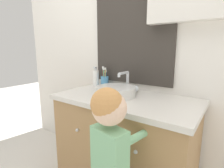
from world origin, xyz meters
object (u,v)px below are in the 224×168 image
(sink_basin, at_px, (117,91))
(toothbrush_holder, at_px, (105,81))
(soap_dispenser, at_px, (96,78))
(child_figure, at_px, (110,157))

(sink_basin, distance_m, toothbrush_holder, 0.35)
(toothbrush_holder, relative_size, soap_dispenser, 1.04)
(toothbrush_holder, xyz_separation_m, child_figure, (0.54, -0.66, -0.24))
(sink_basin, xyz_separation_m, soap_dispenser, (-0.37, 0.19, 0.04))
(toothbrush_holder, bearing_deg, soap_dispenser, -167.21)
(sink_basin, distance_m, child_figure, 0.57)
(soap_dispenser, relative_size, child_figure, 0.19)
(soap_dispenser, xyz_separation_m, child_figure, (0.63, -0.64, -0.27))
(soap_dispenser, bearing_deg, sink_basin, -27.01)
(toothbrush_holder, height_order, soap_dispenser, toothbrush_holder)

